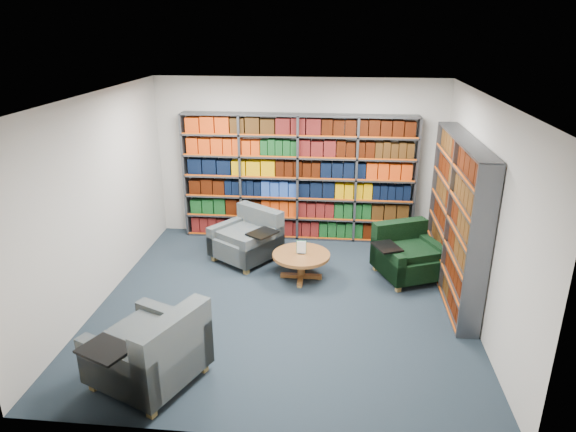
# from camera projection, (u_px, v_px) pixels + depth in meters

# --- Properties ---
(room_shell) EXTENTS (5.02, 5.02, 2.82)m
(room_shell) POSITION_uv_depth(u_px,v_px,m) (283.00, 207.00, 6.63)
(room_shell) COLOR black
(room_shell) RESTS_ON ground
(bookshelf_back) EXTENTS (4.00, 0.28, 2.20)m
(bookshelf_back) POSITION_uv_depth(u_px,v_px,m) (298.00, 178.00, 8.92)
(bookshelf_back) COLOR #47494F
(bookshelf_back) RESTS_ON ground
(bookshelf_right) EXTENTS (0.28, 2.50, 2.20)m
(bookshelf_right) POSITION_uv_depth(u_px,v_px,m) (456.00, 219.00, 7.08)
(bookshelf_right) COLOR #47494F
(bookshelf_right) RESTS_ON ground
(chair_teal_left) EXTENTS (1.24, 1.24, 0.81)m
(chair_teal_left) POSITION_uv_depth(u_px,v_px,m) (250.00, 239.00, 8.36)
(chair_teal_left) COLOR #031537
(chair_teal_left) RESTS_ON ground
(chair_green_right) EXTENTS (1.17, 1.14, 0.79)m
(chair_green_right) POSITION_uv_depth(u_px,v_px,m) (406.00, 256.00, 7.79)
(chair_green_right) COLOR black
(chair_green_right) RESTS_ON ground
(chair_teal_front) EXTENTS (1.31, 1.33, 0.90)m
(chair_teal_front) POSITION_uv_depth(u_px,v_px,m) (154.00, 354.00, 5.39)
(chair_teal_front) COLOR #031537
(chair_teal_front) RESTS_ON ground
(coffee_table) EXTENTS (0.86, 0.86, 0.61)m
(coffee_table) POSITION_uv_depth(u_px,v_px,m) (301.00, 259.00, 7.67)
(coffee_table) COLOR brown
(coffee_table) RESTS_ON ground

